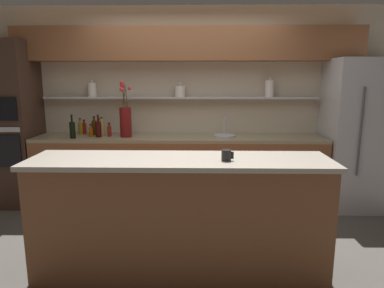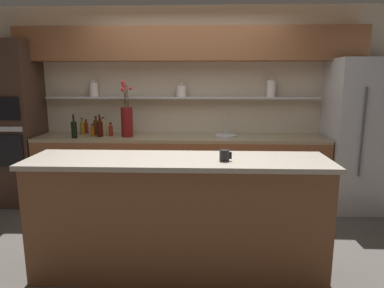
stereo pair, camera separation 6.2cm
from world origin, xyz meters
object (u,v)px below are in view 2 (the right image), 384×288
object	(u,v)px
bottle_sauce_5	(93,131)
coffee_mug	(224,155)
bottle_wine_1	(100,129)
bottle_sauce_7	(86,128)
bottle_wine_6	(74,129)
bottle_spirit_4	(96,127)
bottle_spirit_2	(104,128)
refrigerator	(361,135)
sink_fixture	(226,135)
bottle_oil_8	(101,128)
bottle_oil_3	(82,128)
bottle_sauce_0	(74,130)
flower_vase	(127,120)
oven_tower	(15,124)
bottle_sauce_9	(111,130)

from	to	relation	value
bottle_sauce_5	coffee_mug	world-z (taller)	coffee_mug
bottle_wine_1	bottle_sauce_7	size ratio (longest dim) A/B	1.50
bottle_wine_1	bottle_wine_6	size ratio (longest dim) A/B	0.96
bottle_spirit_4	coffee_mug	world-z (taller)	bottle_spirit_4
bottle_spirit_2	bottle_sauce_5	bearing A→B (deg)	-148.19
refrigerator	bottle_sauce_5	bearing A→B (deg)	-179.63
sink_fixture	bottle_spirit_2	distance (m)	1.61
bottle_oil_8	bottle_oil_3	bearing A→B (deg)	176.13
bottle_sauce_0	flower_vase	bearing A→B (deg)	-0.37
bottle_spirit_2	bottle_oil_3	distance (m)	0.33
refrigerator	flower_vase	bearing A→B (deg)	-179.59
bottle_spirit_4	bottle_wine_6	distance (m)	0.35
bottle_sauce_5	coffee_mug	bearing A→B (deg)	-45.85
bottle_sauce_7	oven_tower	bearing A→B (deg)	-168.27
bottle_sauce_5	bottle_sauce_7	size ratio (longest dim) A/B	0.86
oven_tower	bottle_spirit_2	distance (m)	1.18
bottle_wine_6	bottle_sauce_0	bearing A→B (deg)	113.93
bottle_oil_3	bottle_wine_6	distance (m)	0.29
bottle_sauce_9	bottle_wine_1	bearing A→B (deg)	-161.19
bottle_oil_3	flower_vase	bearing A→B (deg)	-14.92
oven_tower	flower_vase	xyz separation A→B (m)	(1.51, -0.06, 0.08)
bottle_wine_6	bottle_oil_8	bearing A→B (deg)	46.89
bottle_sauce_5	bottle_sauce_7	xyz separation A→B (m)	(-0.17, 0.24, 0.01)
flower_vase	bottle_oil_3	xyz separation A→B (m)	(-0.65, 0.17, -0.13)
bottle_sauce_5	bottle_sauce_7	distance (m)	0.30
refrigerator	bottle_wine_6	distance (m)	3.63
bottle_sauce_0	bottle_oil_8	distance (m)	0.35
sink_fixture	bottle_sauce_9	bearing A→B (deg)	-178.49
refrigerator	sink_fixture	xyz separation A→B (m)	(-1.70, 0.05, -0.01)
sink_fixture	bottle_sauce_5	bearing A→B (deg)	-177.64
bottle_spirit_4	bottle_sauce_9	bearing A→B (deg)	-31.68
bottle_spirit_4	bottle_sauce_5	world-z (taller)	bottle_spirit_4
refrigerator	bottle_spirit_2	bearing A→B (deg)	179.07
sink_fixture	bottle_sauce_9	size ratio (longest dim) A/B	1.60
bottle_oil_3	bottle_oil_8	world-z (taller)	bottle_oil_8
flower_vase	bottle_wine_6	distance (m)	0.67
refrigerator	bottle_wine_1	world-z (taller)	refrigerator
bottle_wine_1	bottle_sauce_7	bearing A→B (deg)	136.44
sink_fixture	bottle_sauce_0	bearing A→B (deg)	-178.10
oven_tower	bottle_spirit_2	size ratio (longest dim) A/B	8.66
oven_tower	bottle_sauce_9	distance (m)	1.29
bottle_wine_1	coffee_mug	xyz separation A→B (m)	(1.51, -1.65, 0.04)
flower_vase	sink_fixture	bearing A→B (deg)	3.15
bottle_wine_6	flower_vase	bearing A→B (deg)	10.34
flower_vase	bottle_spirit_2	size ratio (longest dim) A/B	2.91
bottle_sauce_7	bottle_sauce_0	bearing A→B (deg)	-109.20
refrigerator	bottle_spirit_2	xyz separation A→B (m)	(-3.31, 0.05, 0.07)
bottle_wine_1	coffee_mug	size ratio (longest dim) A/B	2.94
flower_vase	bottle_sauce_9	world-z (taller)	flower_vase
bottle_oil_8	bottle_sauce_9	bearing A→B (deg)	-36.21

